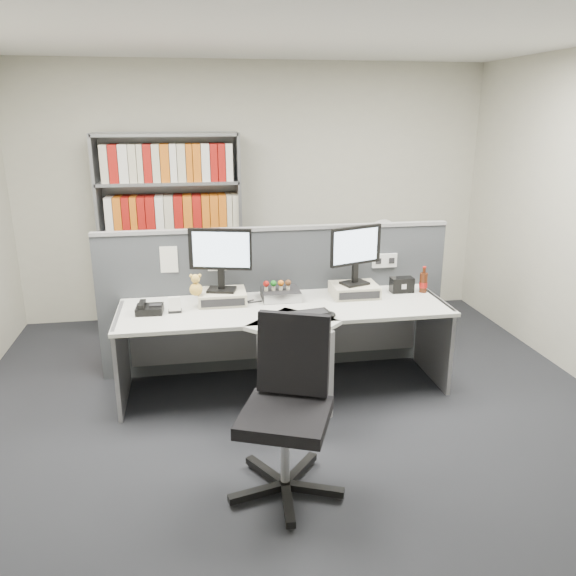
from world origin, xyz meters
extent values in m
plane|color=#26272C|center=(0.00, 0.00, 0.00)|extent=(5.50, 5.50, 0.00)
cube|color=beige|center=(0.00, 2.75, 1.35)|extent=(5.00, 0.04, 2.70)
cube|color=white|center=(0.00, 0.00, 2.70)|extent=(5.00, 5.50, 0.04)
cube|color=#3F4348|center=(0.00, 1.25, 0.62)|extent=(3.00, 0.05, 1.25)
cube|color=#A5A5AA|center=(0.00, 1.25, 1.26)|extent=(3.00, 0.07, 0.03)
cube|color=white|center=(0.95, 1.22, 0.95)|extent=(0.22, 0.04, 0.12)
cube|color=white|center=(-0.90, 1.22, 1.05)|extent=(0.16, 0.00, 0.22)
cube|color=white|center=(-0.50, 1.22, 1.05)|extent=(0.16, 0.00, 0.22)
cube|color=white|center=(0.70, 1.22, 1.05)|extent=(0.16, 0.00, 0.22)
cube|color=silver|center=(0.00, 0.82, 0.70)|extent=(2.60, 0.80, 0.03)
cube|color=silver|center=(0.00, 0.42, 0.70)|extent=(0.74, 0.74, 0.03)
cube|color=gray|center=(0.00, 0.30, 0.34)|extent=(0.57, 0.57, 0.69)
cube|color=gray|center=(-1.28, 0.82, 0.36)|extent=(0.03, 0.70, 0.72)
cube|color=gray|center=(1.28, 0.82, 0.36)|extent=(0.03, 0.70, 0.72)
cube|color=gray|center=(0.00, 1.18, 0.35)|extent=(2.50, 0.02, 0.45)
cube|color=beige|center=(-0.48, 0.98, 0.77)|extent=(0.38, 0.30, 0.10)
cube|color=black|center=(-0.48, 0.83, 0.77)|extent=(0.34, 0.01, 0.06)
cube|color=beige|center=(0.62, 0.98, 0.77)|extent=(0.38, 0.30, 0.10)
cube|color=black|center=(0.62, 0.83, 0.77)|extent=(0.34, 0.01, 0.06)
cube|color=black|center=(-0.48, 0.98, 0.83)|extent=(0.25, 0.21, 0.02)
cube|color=black|center=(-0.48, 0.98, 0.92)|extent=(0.06, 0.04, 0.18)
cube|color=black|center=(-0.48, 0.98, 1.16)|extent=(0.49, 0.16, 0.33)
cube|color=#C6E1FF|center=(-0.48, 0.96, 1.16)|extent=(0.43, 0.11, 0.28)
cube|color=black|center=(0.62, 0.98, 0.83)|extent=(0.25, 0.22, 0.02)
cube|color=black|center=(0.62, 0.98, 0.92)|extent=(0.05, 0.04, 0.17)
cube|color=black|center=(0.62, 0.98, 1.15)|extent=(0.46, 0.20, 0.32)
cube|color=#C6E1FF|center=(0.61, 0.96, 1.15)|extent=(0.41, 0.15, 0.27)
cube|color=black|center=(0.00, 1.00, 0.76)|extent=(0.31, 0.27, 0.08)
cube|color=silver|center=(0.00, 0.87, 0.76)|extent=(0.31, 0.01, 0.07)
cylinder|color=beige|center=(-0.12, 0.98, 0.82)|extent=(0.03, 0.03, 0.03)
sphere|color=#A5140F|center=(-0.12, 0.98, 0.86)|extent=(0.05, 0.05, 0.05)
cylinder|color=beige|center=(-0.06, 0.98, 0.82)|extent=(0.03, 0.03, 0.03)
sphere|color=#19721E|center=(-0.06, 0.98, 0.86)|extent=(0.05, 0.05, 0.05)
cylinder|color=beige|center=(0.00, 0.98, 0.82)|extent=(0.03, 0.03, 0.03)
sphere|color=orange|center=(0.00, 0.98, 0.86)|extent=(0.05, 0.05, 0.05)
cylinder|color=beige|center=(0.06, 0.98, 0.82)|extent=(0.03, 0.03, 0.03)
sphere|color=#593319|center=(0.06, 0.98, 0.86)|extent=(0.05, 0.05, 0.05)
cube|color=black|center=(0.08, 0.54, 0.73)|extent=(0.49, 0.25, 0.03)
cube|color=black|center=(0.08, 0.54, 0.75)|extent=(0.43, 0.19, 0.01)
ellipsoid|color=black|center=(0.31, 0.51, 0.74)|extent=(0.06, 0.10, 0.04)
cube|color=black|center=(-1.04, 0.83, 0.75)|extent=(0.21, 0.19, 0.05)
cube|color=black|center=(-1.10, 0.83, 0.79)|extent=(0.05, 0.17, 0.03)
cube|color=black|center=(-1.00, 0.83, 0.78)|extent=(0.09, 0.06, 0.01)
cube|color=black|center=(-0.85, 0.81, 0.73)|extent=(0.10, 0.06, 0.02)
cube|color=white|center=(-0.85, 0.79, 0.79)|extent=(0.09, 0.04, 0.10)
cube|color=white|center=(-0.85, 0.83, 0.79)|extent=(0.09, 0.04, 0.10)
sphere|color=gold|center=(-0.68, 0.89, 0.87)|extent=(0.10, 0.10, 0.10)
sphere|color=gold|center=(-0.68, 0.89, 0.96)|extent=(0.07, 0.07, 0.07)
sphere|color=gold|center=(-0.72, 0.89, 0.98)|extent=(0.03, 0.03, 0.03)
sphere|color=gold|center=(-0.65, 0.89, 0.98)|extent=(0.03, 0.03, 0.03)
cube|color=black|center=(1.04, 1.01, 0.78)|extent=(0.19, 0.11, 0.13)
cylinder|color=#3F190A|center=(1.22, 0.98, 0.80)|extent=(0.07, 0.07, 0.17)
cylinder|color=#A5140F|center=(1.22, 0.98, 0.79)|extent=(0.07, 0.07, 0.05)
cylinder|color=#3F190A|center=(1.22, 0.98, 0.91)|extent=(0.03, 0.03, 0.05)
cylinder|color=#A5140F|center=(1.22, 0.98, 0.94)|extent=(0.03, 0.03, 0.01)
cube|color=gray|center=(-1.59, 2.45, 1.00)|extent=(0.03, 0.40, 2.00)
cube|color=gray|center=(-0.21, 2.45, 1.00)|extent=(0.03, 0.40, 2.00)
cube|color=gray|center=(-0.90, 2.64, 1.00)|extent=(1.40, 0.02, 2.00)
cube|color=gray|center=(-0.90, 2.45, 0.02)|extent=(1.38, 0.40, 0.03)
cube|color=gray|center=(-0.90, 2.45, 0.52)|extent=(1.38, 0.40, 0.03)
cube|color=gray|center=(-0.90, 2.45, 1.02)|extent=(1.38, 0.40, 0.03)
cube|color=gray|center=(-0.90, 2.45, 1.52)|extent=(1.38, 0.40, 0.03)
cube|color=gray|center=(-0.90, 2.45, 1.98)|extent=(1.38, 0.40, 0.03)
cube|color=#A5140F|center=(-0.90, 2.42, 0.22)|extent=(1.24, 0.28, 0.36)
cube|color=orange|center=(-0.90, 2.42, 0.72)|extent=(1.24, 0.28, 0.36)
cube|color=beige|center=(-0.90, 2.42, 1.21)|extent=(1.24, 0.28, 0.36)
cube|color=white|center=(-0.90, 2.42, 1.71)|extent=(1.24, 0.28, 0.36)
cube|color=gray|center=(1.20, 2.00, 0.35)|extent=(0.45, 0.60, 0.70)
cube|color=black|center=(1.20, 1.70, 0.52)|extent=(0.40, 0.02, 0.28)
cube|color=black|center=(1.20, 1.70, 0.20)|extent=(0.40, 0.02, 0.28)
cylinder|color=white|center=(1.20, 2.00, 0.71)|extent=(0.16, 0.16, 0.03)
cylinder|color=white|center=(1.20, 2.00, 0.81)|extent=(0.03, 0.03, 0.16)
cylinder|color=white|center=(1.20, 1.98, 1.03)|extent=(0.28, 0.08, 0.27)
cylinder|color=silver|center=(1.20, 2.01, 1.03)|extent=(0.27, 0.07, 0.27)
cylinder|color=silver|center=(-0.22, -0.52, 0.27)|extent=(0.05, 0.05, 0.43)
cube|color=black|center=(-0.22, -0.52, 0.51)|extent=(0.65, 0.65, 0.08)
cube|color=black|center=(-0.13, -0.31, 0.81)|extent=(0.44, 0.27, 0.50)
cube|color=black|center=(-0.04, -0.59, 0.05)|extent=(0.32, 0.17, 0.04)
cylinder|color=black|center=(0.08, -0.64, 0.03)|extent=(0.05, 0.05, 0.03)
cube|color=black|center=(-0.09, -0.37, 0.05)|extent=(0.25, 0.28, 0.04)
cylinder|color=black|center=(-0.01, -0.27, 0.03)|extent=(0.05, 0.05, 0.03)
cube|color=black|center=(-0.32, -0.35, 0.05)|extent=(0.22, 0.30, 0.04)
cylinder|color=black|center=(-0.39, -0.24, 0.03)|extent=(0.05, 0.05, 0.03)
cube|color=black|center=(-0.40, -0.56, 0.05)|extent=(0.33, 0.13, 0.04)
cylinder|color=black|center=(-0.53, -0.59, 0.03)|extent=(0.05, 0.05, 0.03)
cube|color=black|center=(-0.23, -0.71, 0.05)|extent=(0.08, 0.33, 0.04)
cylinder|color=black|center=(-0.24, -0.84, 0.03)|extent=(0.05, 0.05, 0.03)
camera|label=1|loc=(-0.69, -3.40, 2.19)|focal=35.61mm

